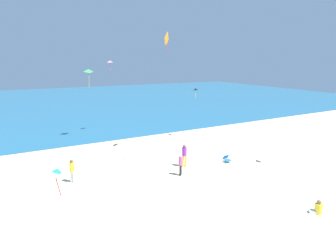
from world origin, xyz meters
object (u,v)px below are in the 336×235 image
(beach_chair_near_camera, at_px, (227,159))
(person_3, at_px, (72,169))
(kite_black, at_px, (196,89))
(kite_green, at_px, (89,71))
(kite_pink, at_px, (110,62))
(person_2, at_px, (318,208))
(person_4, at_px, (181,163))
(person_1, at_px, (184,154))
(kite_teal, at_px, (58,171))
(kite_orange, at_px, (167,39))

(beach_chair_near_camera, relative_size, person_3, 0.39)
(person_3, height_order, kite_black, kite_black)
(kite_black, relative_size, kite_green, 0.57)
(kite_green, bearing_deg, kite_pink, 26.34)
(person_2, relative_size, person_4, 0.51)
(person_1, bearing_deg, kite_black, 169.22)
(beach_chair_near_camera, xyz_separation_m, person_4, (-4.49, -0.50, 0.60))
(person_3, distance_m, person_4, 7.16)
(person_2, relative_size, kite_pink, 0.67)
(person_3, xyz_separation_m, kite_pink, (5.90, 11.04, 6.80))
(beach_chair_near_camera, relative_size, person_4, 0.40)
(kite_pink, relative_size, kite_teal, 1.07)
(beach_chair_near_camera, height_order, kite_orange, kite_orange)
(person_4, bearing_deg, kite_orange, 115.88)
(kite_black, bearing_deg, kite_teal, -137.06)
(kite_pink, xyz_separation_m, kite_teal, (-7.34, -19.16, -3.59))
(kite_black, bearing_deg, person_4, -129.00)
(beach_chair_near_camera, relative_size, kite_green, 0.33)
(kite_orange, bearing_deg, kite_black, 30.27)
(person_3, xyz_separation_m, kite_black, (12.79, 5.12, 4.12))
(kite_pink, bearing_deg, kite_green, -153.66)
(person_3, height_order, kite_teal, kite_teal)
(person_1, height_order, kite_green, kite_green)
(person_4, xyz_separation_m, kite_black, (6.01, 7.43, 4.16))
(person_2, relative_size, kite_orange, 0.52)
(kite_pink, bearing_deg, person_3, -118.13)
(person_3, height_order, kite_green, kite_green)
(beach_chair_near_camera, xyz_separation_m, kite_pink, (-5.36, 12.85, 7.45))
(kite_green, relative_size, kite_orange, 1.25)
(kite_black, bearing_deg, kite_pink, 139.31)
(kite_orange, bearing_deg, beach_chair_near_camera, -53.39)
(person_1, relative_size, kite_pink, 1.51)
(kite_pink, bearing_deg, person_1, -81.01)
(person_4, relative_size, kite_black, 1.42)
(beach_chair_near_camera, bearing_deg, kite_green, -147.96)
(person_1, height_order, kite_teal, kite_teal)
(person_2, bearing_deg, kite_orange, -37.69)
(kite_orange, bearing_deg, kite_pink, 104.48)
(kite_pink, bearing_deg, beach_chair_near_camera, -67.36)
(kite_green, distance_m, kite_orange, 9.17)
(kite_teal, height_order, kite_black, kite_black)
(beach_chair_near_camera, relative_size, kite_pink, 0.53)
(person_1, distance_m, person_2, 9.15)
(person_1, bearing_deg, beach_chair_near_camera, 105.83)
(kite_pink, relative_size, kite_orange, 0.78)
(kite_teal, distance_m, kite_green, 18.75)
(person_4, xyz_separation_m, kite_pink, (-0.87, 13.35, 6.84))
(kite_teal, xyz_separation_m, kite_green, (4.83, 17.91, 2.73))
(beach_chair_near_camera, distance_m, person_2, 7.96)
(person_1, xyz_separation_m, person_4, (-1.05, -1.24, -0.13))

